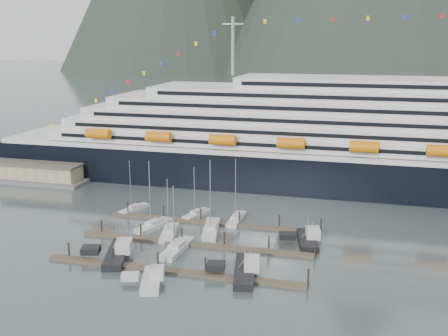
{
  "coord_description": "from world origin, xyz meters",
  "views": [
    {
      "loc": [
        26.02,
        -90.58,
        40.4
      ],
      "look_at": [
        -3.81,
        22.0,
        11.53
      ],
      "focal_mm": 42.0,
      "sensor_mm": 36.0,
      "label": 1
    }
  ],
  "objects_px": {
    "sailboat_d": "(211,230)",
    "trawler_b": "(151,279)",
    "warehouse": "(23,169)",
    "trawler_c": "(243,270)",
    "sailboat_e": "(134,209)",
    "sailboat_b": "(177,249)",
    "cruise_ship": "(375,146)",
    "sailboat_c": "(169,233)",
    "sailboat_f": "(197,215)",
    "sailboat_g": "(236,219)",
    "sailboat_a": "(154,226)",
    "trawler_a": "(117,253)",
    "trawler_e": "(307,239)"
  },
  "relations": [
    {
      "from": "sailboat_d",
      "to": "trawler_b",
      "type": "bearing_deg",
      "value": 162.51
    },
    {
      "from": "warehouse",
      "to": "trawler_c",
      "type": "bearing_deg",
      "value": -31.95
    },
    {
      "from": "sailboat_e",
      "to": "sailboat_b",
      "type": "bearing_deg",
      "value": -119.29
    },
    {
      "from": "sailboat_b",
      "to": "cruise_ship",
      "type": "bearing_deg",
      "value": -30.39
    },
    {
      "from": "warehouse",
      "to": "sailboat_c",
      "type": "relative_size",
      "value": 3.54
    },
    {
      "from": "sailboat_c",
      "to": "sailboat_f",
      "type": "xyz_separation_m",
      "value": [
        1.95,
        12.97,
        -0.02
      ]
    },
    {
      "from": "sailboat_g",
      "to": "trawler_c",
      "type": "height_order",
      "value": "sailboat_g"
    },
    {
      "from": "sailboat_a",
      "to": "sailboat_d",
      "type": "bearing_deg",
      "value": -67.38
    },
    {
      "from": "cruise_ship",
      "to": "sailboat_b",
      "type": "xyz_separation_m",
      "value": [
        -37.39,
        -55.5,
        -11.6
      ]
    },
    {
      "from": "sailboat_g",
      "to": "trawler_b",
      "type": "distance_m",
      "value": 34.74
    },
    {
      "from": "warehouse",
      "to": "sailboat_f",
      "type": "distance_m",
      "value": 65.93
    },
    {
      "from": "sailboat_f",
      "to": "sailboat_a",
      "type": "bearing_deg",
      "value": 163.75
    },
    {
      "from": "warehouse",
      "to": "trawler_b",
      "type": "bearing_deg",
      "value": -41.19
    },
    {
      "from": "sailboat_e",
      "to": "trawler_a",
      "type": "relative_size",
      "value": 0.96
    },
    {
      "from": "sailboat_b",
      "to": "sailboat_e",
      "type": "height_order",
      "value": "sailboat_b"
    },
    {
      "from": "sailboat_b",
      "to": "trawler_b",
      "type": "bearing_deg",
      "value": -174.28
    },
    {
      "from": "cruise_ship",
      "to": "trawler_b",
      "type": "distance_m",
      "value": 79.88
    },
    {
      "from": "sailboat_a",
      "to": "trawler_a",
      "type": "relative_size",
      "value": 1.17
    },
    {
      "from": "trawler_a",
      "to": "sailboat_g",
      "type": "bearing_deg",
      "value": -50.37
    },
    {
      "from": "cruise_ship",
      "to": "sailboat_d",
      "type": "bearing_deg",
      "value": -127.65
    },
    {
      "from": "sailboat_c",
      "to": "trawler_b",
      "type": "bearing_deg",
      "value": -179.54
    },
    {
      "from": "warehouse",
      "to": "sailboat_c",
      "type": "height_order",
      "value": "sailboat_c"
    },
    {
      "from": "cruise_ship",
      "to": "trawler_e",
      "type": "xyz_separation_m",
      "value": [
        -13.23,
        -45.15,
        -11.15
      ]
    },
    {
      "from": "sailboat_d",
      "to": "sailboat_e",
      "type": "height_order",
      "value": "sailboat_d"
    },
    {
      "from": "sailboat_b",
      "to": "trawler_b",
      "type": "height_order",
      "value": "sailboat_b"
    },
    {
      "from": "sailboat_b",
      "to": "sailboat_c",
      "type": "height_order",
      "value": "sailboat_b"
    },
    {
      "from": "sailboat_f",
      "to": "trawler_a",
      "type": "xyz_separation_m",
      "value": [
        -7.45,
        -26.54,
        0.5
      ]
    },
    {
      "from": "sailboat_g",
      "to": "trawler_e",
      "type": "bearing_deg",
      "value": -118.3
    },
    {
      "from": "sailboat_a",
      "to": "sailboat_c",
      "type": "height_order",
      "value": "sailboat_a"
    },
    {
      "from": "sailboat_e",
      "to": "trawler_e",
      "type": "xyz_separation_m",
      "value": [
        42.58,
        -10.2,
        0.49
      ]
    },
    {
      "from": "sailboat_f",
      "to": "sailboat_d",
      "type": "bearing_deg",
      "value": -127.93
    },
    {
      "from": "warehouse",
      "to": "sailboat_e",
      "type": "relative_size",
      "value": 3.56
    },
    {
      "from": "trawler_b",
      "to": "sailboat_d",
      "type": "bearing_deg",
      "value": -23.95
    },
    {
      "from": "cruise_ship",
      "to": "sailboat_g",
      "type": "height_order",
      "value": "cruise_ship"
    },
    {
      "from": "sailboat_b",
      "to": "trawler_b",
      "type": "xyz_separation_m",
      "value": [
        0.54,
        -14.48,
        0.38
      ]
    },
    {
      "from": "trawler_e",
      "to": "sailboat_g",
      "type": "bearing_deg",
      "value": 49.02
    },
    {
      "from": "sailboat_b",
      "to": "sailboat_e",
      "type": "xyz_separation_m",
      "value": [
        -18.42,
        20.55,
        -0.03
      ]
    },
    {
      "from": "cruise_ship",
      "to": "trawler_c",
      "type": "bearing_deg",
      "value": -109.74
    },
    {
      "from": "sailboat_b",
      "to": "sailboat_f",
      "type": "distance_m",
      "value": 20.7
    },
    {
      "from": "trawler_c",
      "to": "sailboat_e",
      "type": "bearing_deg",
      "value": 39.53
    },
    {
      "from": "trawler_e",
      "to": "trawler_b",
      "type": "bearing_deg",
      "value": 124.16
    },
    {
      "from": "sailboat_a",
      "to": "trawler_b",
      "type": "xyz_separation_m",
      "value": [
        9.73,
        -25.16,
        0.36
      ]
    },
    {
      "from": "sailboat_a",
      "to": "sailboat_g",
      "type": "bearing_deg",
      "value": -43.16
    },
    {
      "from": "warehouse",
      "to": "sailboat_g",
      "type": "xyz_separation_m",
      "value": [
        71.88,
        -22.95,
        -1.82
      ]
    },
    {
      "from": "sailboat_b",
      "to": "trawler_a",
      "type": "bearing_deg",
      "value": 124.58
    },
    {
      "from": "trawler_a",
      "to": "trawler_b",
      "type": "bearing_deg",
      "value": -145.38
    },
    {
      "from": "warehouse",
      "to": "trawler_c",
      "type": "relative_size",
      "value": 3.4
    },
    {
      "from": "sailboat_b",
      "to": "trawler_b",
      "type": "relative_size",
      "value": 1.42
    },
    {
      "from": "trawler_a",
      "to": "trawler_c",
      "type": "relative_size",
      "value": 1.0
    },
    {
      "from": "sailboat_g",
      "to": "trawler_a",
      "type": "relative_size",
      "value": 1.12
    }
  ]
}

